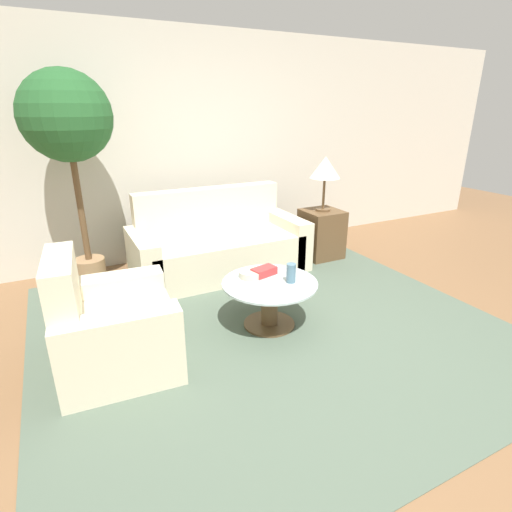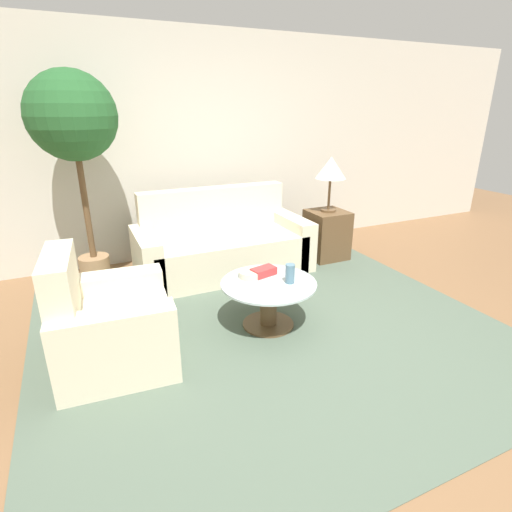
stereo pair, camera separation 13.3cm
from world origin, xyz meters
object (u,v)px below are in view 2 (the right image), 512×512
Objects in this scene: sofa_main at (222,246)px; book_stack at (264,272)px; potted_plant at (73,126)px; vase at (290,274)px; coffee_table at (268,298)px; table_lamp at (331,169)px; bowl at (250,274)px; armchair at (106,328)px.

book_stack is (-0.05, -1.18, 0.15)m from sofa_main.
potted_plant reaches higher than vase.
table_lamp is (1.38, 1.18, 0.82)m from coffee_table.
table_lamp is 1.90m from bowl.
potted_plant is at bearing 173.85° from table_lamp.
armchair is at bearing -135.87° from sofa_main.
armchair reaches higher than coffee_table.
armchair is 4.66× the size of bowl.
sofa_main reaches higher than vase.
book_stack is (0.02, 0.15, 0.18)m from coffee_table.
potted_plant is (0.02, 1.45, 1.31)m from armchair.
vase reaches higher than book_stack.
sofa_main is at bearing -5.62° from potted_plant.
armchair is 1.15× the size of coffee_table.
armchair reaches higher than book_stack.
bowl is (-1.47, -1.02, -0.65)m from table_lamp.
table_lamp is at bearing -6.69° from sofa_main.
armchair is 1.46m from vase.
table_lamp reaches higher than vase.
armchair is 1.44× the size of table_lamp.
potted_plant is at bearing 130.89° from coffee_table.
sofa_main reaches higher than book_stack.
table_lamp is 3.96× the size of vase.
vase is 0.27m from book_stack.
armchair is (-1.36, -1.31, -0.00)m from sofa_main.
sofa_main is at bearing 86.99° from coffee_table.
potted_plant is 2.18m from book_stack.
vase is (-1.22, -1.26, -0.60)m from table_lamp.
table_lamp reaches higher than armchair.
bowl is at bearing -145.40° from table_lamp.
table_lamp is 2.72× the size of book_stack.
armchair is 5.71× the size of vase.
sofa_main is 2.97× the size of table_lamp.
sofa_main is 1.89m from armchair.
table_lamp reaches higher than sofa_main.
coffee_table is at bearing -49.11° from potted_plant.
book_stack is at bearing -7.25° from bowl.
armchair reaches higher than bowl.
potted_plant reaches higher than bowl.
vase is at bearing -44.12° from bowl.
book_stack is at bearing -92.18° from sofa_main.
bowl is at bearing 135.88° from vase.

